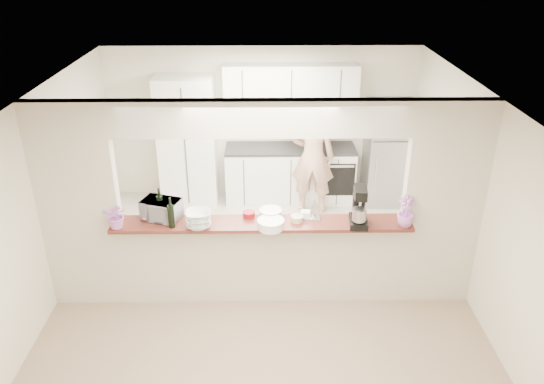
{
  "coord_description": "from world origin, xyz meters",
  "views": [
    {
      "loc": [
        0.04,
        -5.31,
        4.01
      ],
      "look_at": [
        0.12,
        0.3,
        1.3
      ],
      "focal_mm": 35.0,
      "sensor_mm": 36.0,
      "label": 1
    }
  ],
  "objects_px": {
    "refrigerator": "(389,153)",
    "toaster_oven": "(161,210)",
    "stand_mixer": "(359,208)",
    "person": "(313,158)"
  },
  "relations": [
    {
      "from": "refrigerator",
      "to": "stand_mixer",
      "type": "relative_size",
      "value": 3.67
    },
    {
      "from": "refrigerator",
      "to": "toaster_oven",
      "type": "bearing_deg",
      "value": -140.87
    },
    {
      "from": "refrigerator",
      "to": "toaster_oven",
      "type": "xyz_separation_m",
      "value": [
        -3.2,
        -2.6,
        0.36
      ]
    },
    {
      "from": "stand_mixer",
      "to": "person",
      "type": "xyz_separation_m",
      "value": [
        -0.3,
        2.41,
        -0.38
      ]
    },
    {
      "from": "refrigerator",
      "to": "person",
      "type": "height_order",
      "value": "person"
    },
    {
      "from": "stand_mixer",
      "to": "refrigerator",
      "type": "bearing_deg",
      "value": 70.67
    },
    {
      "from": "toaster_oven",
      "to": "person",
      "type": "relative_size",
      "value": 0.23
    },
    {
      "from": "person",
      "to": "refrigerator",
      "type": "bearing_deg",
      "value": -156.75
    },
    {
      "from": "refrigerator",
      "to": "person",
      "type": "xyz_separation_m",
      "value": [
        -1.27,
        -0.35,
        0.07
      ]
    },
    {
      "from": "toaster_oven",
      "to": "stand_mixer",
      "type": "distance_m",
      "value": 2.24
    }
  ]
}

